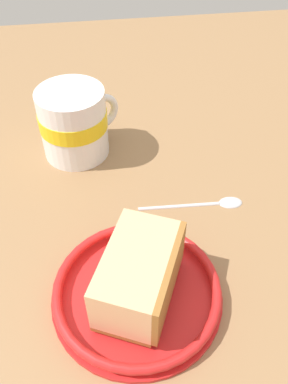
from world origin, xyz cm
name	(u,v)px	position (x,y,z in cm)	size (l,w,h in cm)	color
ground_plane	(108,250)	(0.00, 0.00, -1.52)	(125.16, 125.16, 3.05)	#936D47
small_plate	(135,292)	(-7.48, -2.36, 0.98)	(17.53, 17.53, 1.98)	red
cake_slice	(137,275)	(-7.59, -2.61, 4.10)	(12.31, 10.34, 6.18)	#9E662D
tea_mug	(73,122)	(17.30, 3.05, 5.06)	(9.30, 11.25, 9.71)	white
teaspoon	(211,202)	(4.25, -13.49, 0.35)	(2.13, 13.29, 0.80)	silver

